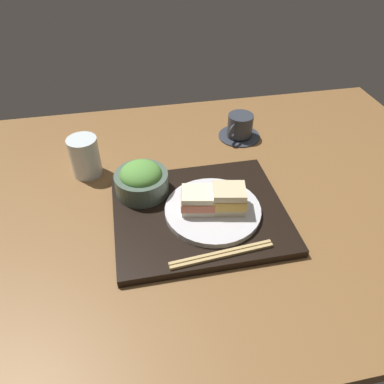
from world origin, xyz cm
name	(u,v)px	position (x,y,z in cm)	size (l,w,h in cm)	color
ground_plane	(215,197)	(0.00, 0.00, -1.50)	(140.00, 100.00, 3.00)	brown
serving_tray	(199,213)	(-5.85, -7.70, 1.01)	(40.11, 33.89, 2.02)	black
sandwich_plate	(213,210)	(-2.96, -9.11, 2.69)	(22.42, 22.42, 1.34)	silver
sandwich_near	(198,200)	(-6.43, -8.48, 5.86)	(8.75, 7.81, 5.01)	#EFE5C1
sandwich_far	(229,198)	(0.50, -9.75, 6.29)	(8.75, 7.84, 5.86)	beige
salad_bowl	(141,180)	(-18.35, 1.69, 5.73)	(13.11, 13.11, 8.14)	#4C6051
chopsticks_pair	(222,254)	(-4.19, -22.16, 2.37)	(22.51, 3.58, 0.70)	tan
coffee_cup	(240,127)	(13.77, 24.66, 3.34)	(12.92, 12.92, 7.44)	#333842
drinking_glass	(85,157)	(-32.13, 14.80, 5.45)	(7.82, 7.82, 10.89)	silver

